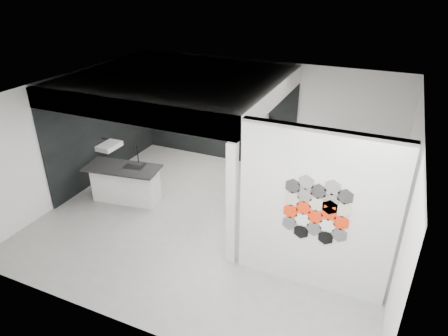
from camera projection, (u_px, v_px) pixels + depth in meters
floor at (214, 221)px, 8.46m from camera, size 7.00×6.00×0.01m
partition_panel at (315, 213)px, 6.21m from camera, size 2.45×0.15×2.80m
bay_clad_back at (217, 117)px, 10.82m from camera, size 4.40×0.04×2.35m
bay_clad_left at (105, 130)px, 10.00m from camera, size 0.04×4.00×2.35m
bulkhead at (178, 85)px, 8.60m from camera, size 4.40×4.00×0.40m
corner_column at (232, 206)px, 6.82m from camera, size 0.16×0.16×2.35m
fascia_beam at (124, 111)px, 7.03m from camera, size 4.40×0.16×0.40m
wall_basin at (109, 146)px, 9.90m from camera, size 0.40×0.60×0.12m
display_shelf at (218, 115)px, 10.65m from camera, size 3.00×0.15×0.04m
kitchen_island at (126, 183)px, 9.05m from camera, size 1.75×0.98×1.34m
stockpot at (185, 106)px, 10.96m from camera, size 0.23×0.23×0.16m
kettle at (258, 117)px, 10.20m from camera, size 0.20×0.20×0.17m
glass_bowl at (267, 119)px, 10.13m from camera, size 0.16×0.16×0.10m
glass_vase at (267, 118)px, 10.12m from camera, size 0.14×0.14×0.15m
bottle_dark at (202, 109)px, 10.78m from camera, size 0.06×0.06×0.15m
utensil_cup at (183, 107)px, 11.00m from camera, size 0.10×0.10×0.10m
hex_tile_cluster at (317, 210)px, 6.08m from camera, size 1.04×0.02×1.16m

